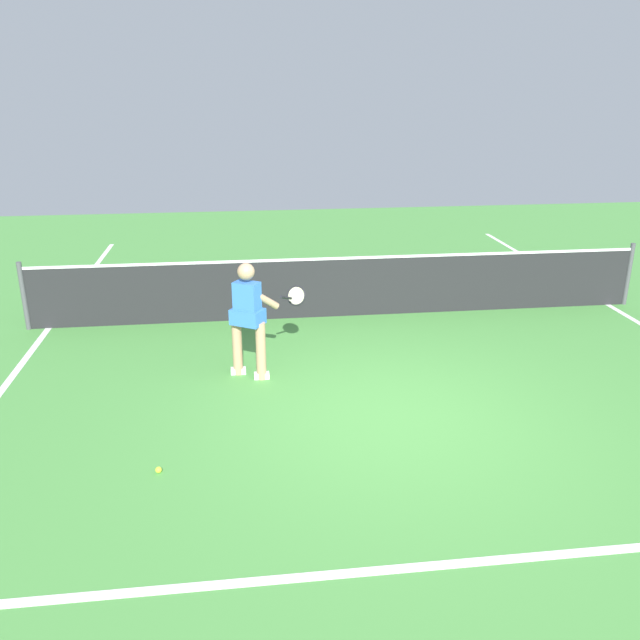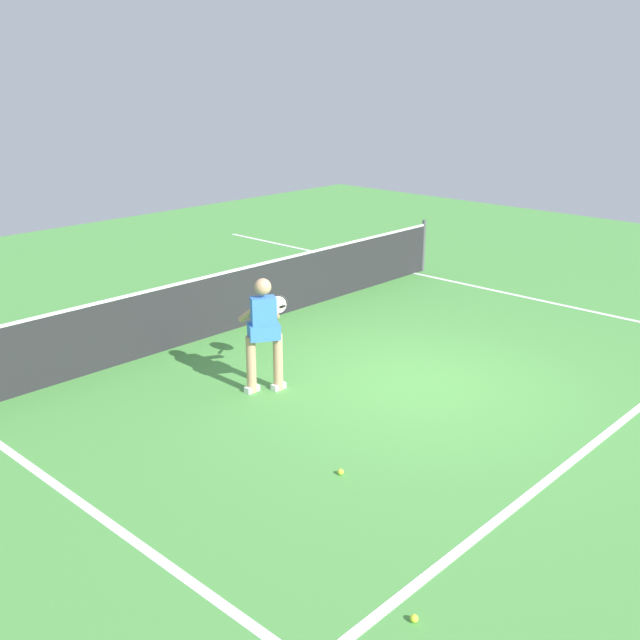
{
  "view_description": "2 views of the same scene",
  "coord_description": "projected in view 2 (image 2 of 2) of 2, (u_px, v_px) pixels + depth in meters",
  "views": [
    {
      "loc": [
        -1.67,
        -6.7,
        3.65
      ],
      "look_at": [
        -0.73,
        0.76,
        0.95
      ],
      "focal_mm": 36.81,
      "sensor_mm": 36.0,
      "label": 1
    },
    {
      "loc": [
        -7.84,
        -5.56,
        4.06
      ],
      "look_at": [
        -1.1,
        0.79,
        0.99
      ],
      "focal_mm": 42.21,
      "sensor_mm": 36.0,
      "label": 2
    }
  ],
  "objects": [
    {
      "name": "tennis_ball_far",
      "position": [
        341.0,
        472.0,
        7.95
      ],
      "size": [
        0.07,
        0.07,
        0.07
      ],
      "primitive_type": "sphere",
      "color": "#D1E533",
      "rests_on": "ground"
    },
    {
      "name": "tennis_ball_mid",
      "position": [
        414.0,
        618.0,
        5.82
      ],
      "size": [
        0.07,
        0.07,
        0.07
      ],
      "primitive_type": "sphere",
      "color": "#D1E533",
      "rests_on": "ground"
    },
    {
      "name": "sideline_left_marking",
      "position": [
        115.0,
        527.0,
        7.03
      ],
      "size": [
        0.1,
        18.87,
        0.01
      ],
      "primitive_type": "cube",
      "color": "white",
      "rests_on": "ground"
    },
    {
      "name": "sideline_right_marking",
      "position": [
        573.0,
        307.0,
        13.59
      ],
      "size": [
        0.1,
        18.87,
        0.01
      ],
      "primitive_type": "cube",
      "color": "white",
      "rests_on": "ground"
    },
    {
      "name": "ground_plane",
      "position": [
        417.0,
        383.0,
        10.31
      ],
      "size": [
        27.13,
        27.13,
        0.0
      ],
      "primitive_type": "plane",
      "color": "#4C9342"
    },
    {
      "name": "court_net",
      "position": [
        244.0,
        296.0,
        12.46
      ],
      "size": [
        10.16,
        0.08,
        1.1
      ],
      "color": "#4C4C51",
      "rests_on": "ground"
    },
    {
      "name": "service_line_marking",
      "position": [
        596.0,
        442.0,
        8.65
      ],
      "size": [
        9.48,
        0.1,
        0.01
      ],
      "primitive_type": "cube",
      "color": "white",
      "rests_on": "ground"
    },
    {
      "name": "tennis_player",
      "position": [
        264.0,
        330.0,
        9.83
      ],
      "size": [
        1.07,
        0.78,
        1.55
      ],
      "color": "tan",
      "rests_on": "ground"
    }
  ]
}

